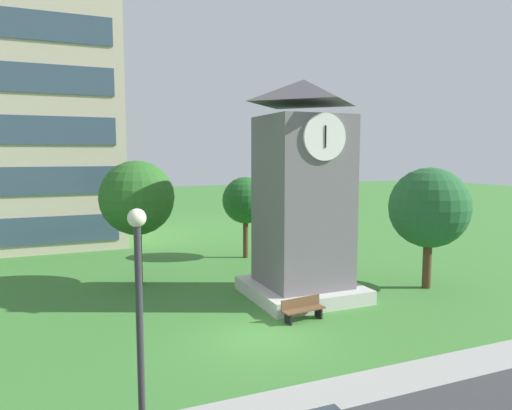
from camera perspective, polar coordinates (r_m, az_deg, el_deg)
The scene contains 8 objects.
ground_plane at distance 17.41m, azimuth 0.50°, elevation -15.69°, with size 160.00×160.00×0.00m, color #3D7A33.
kerb_strip at distance 13.85m, azimuth 8.25°, elevation -21.77°, with size 120.00×1.60×0.01m, color #9E9E99.
clock_tower at distance 21.30m, azimuth 5.66°, elevation 0.31°, with size 4.77×4.77×9.74m.
park_bench at distance 18.99m, azimuth 5.66°, elevation -12.36°, with size 1.84×0.69×0.88m.
street_lamp at distance 9.66m, azimuth -13.89°, elevation -12.50°, with size 0.36×0.36×5.45m.
tree_near_tower at distance 23.81m, azimuth -14.17°, elevation 0.79°, with size 3.64×3.64×6.18m.
tree_streetside at distance 29.44m, azimuth -1.27°, elevation 0.54°, with size 2.91×2.91×5.09m.
tree_by_building at distance 24.10m, azimuth 20.17°, elevation -0.34°, with size 3.84×3.84×5.86m.
Camera 1 is at (-6.39, -14.85, 6.47)m, focal length 33.15 mm.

